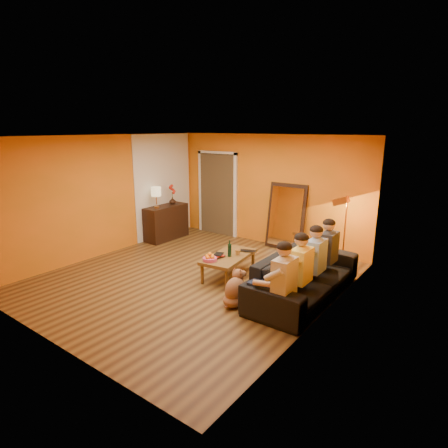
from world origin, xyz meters
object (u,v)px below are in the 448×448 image
Objects in this scene: laptop at (247,252)px; vase at (173,201)px; person_far_left at (284,283)px; wine_bottle at (230,248)px; person_mid_left at (301,272)px; sofa at (305,275)px; person_mid_right at (315,262)px; dog at (235,288)px; mirror_frame at (286,217)px; sideboard at (166,222)px; table_lamp at (156,197)px; person_far_right at (328,253)px; floor_lamp at (344,235)px; coffee_table at (229,266)px; tumbler at (238,252)px.

vase is (-2.90, 0.97, 0.50)m from laptop.
person_far_left reaches higher than wine_bottle.
person_mid_left is 3.92× the size of laptop.
wine_bottle is at bearing -26.35° from vase.
sofa is 0.29m from person_mid_right.
sofa is at bearing 46.58° from dog.
dog is 1.40m from person_mid_right.
sideboard is (-2.79, -1.08, -0.34)m from mirror_frame.
sofa is at bearing -31.43° from laptop.
sofa is at bearing -9.69° from table_lamp.
mirror_frame is 2.15m from person_far_right.
vase is at bearing 90.00° from table_lamp.
person_mid_right is at bearing 90.00° from person_mid_left.
floor_lamp reaches higher than dog.
mirror_frame is at bearing 128.26° from person_mid_right.
person_mid_right reaches higher than wine_bottle.
laptop is at bearing 72.00° from wine_bottle.
sofa is at bearing -142.43° from person_mid_right.
table_lamp is at bearing -90.00° from sideboard.
table_lamp reaches higher than person_mid_right.
sideboard is at bearing 90.00° from table_lamp.
mirror_frame is 4.90× the size of wine_bottle.
laptop is (0.18, 0.35, 0.22)m from coffee_table.
laptop is at bearing -8.30° from table_lamp.
table_lamp is 0.20× the size of sofa.
sideboard is at bearing 151.03° from coffee_table.
mirror_frame is 2.92m from vase.
mirror_frame is at bearing 80.76° from coffee_table.
floor_lamp is at bearing -3.70° from sofa.
mirror_frame is 8.79× the size of vase.
mirror_frame reaches higher than coffee_table.
dog is at bearing 142.45° from sofa.
person_far_right reaches higher than sofa.
sofa is 1.21m from dog.
mirror_frame is 2.05m from tumbler.
person_far_right is (4.37, -0.07, -0.49)m from table_lamp.
person_far_right is 11.24× the size of tumbler.
coffee_table is 11.24× the size of tumbler.
laptop is 3.10m from vase.
table_lamp is 3.01m from laptop.
wine_bottle is (-1.47, -0.10, 0.21)m from sofa.
table_lamp reaches higher than wine_bottle.
coffee_table is 0.85× the size of floor_lamp.
coffee_table is 7.06× the size of vase.
person_mid_right is at bearing 7.13° from wine_bottle.
mirror_frame is at bearing 91.48° from tumbler.
sofa is at bearing 97.41° from person_far_left.
dog is at bearing -118.31° from person_far_right.
person_mid_left is at bearing -90.05° from floor_lamp.
tumbler is at bearing 87.12° from sofa.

